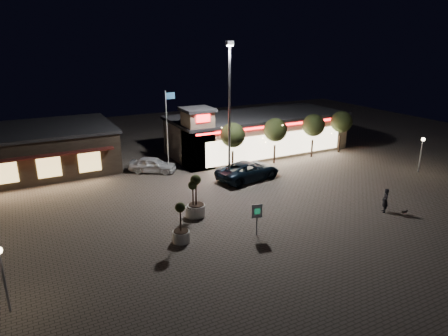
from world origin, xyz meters
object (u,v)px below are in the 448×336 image
pedestrian (385,201)px  valet_sign (257,214)px  planter_mid (181,230)px  pickup_truck (248,170)px  white_sedan (153,165)px  planter_left (196,203)px

pedestrian → valet_sign: (-10.55, 1.35, 0.61)m
pedestrian → planter_mid: bearing=-67.6°
pickup_truck → planter_mid: size_ratio=2.29×
pickup_truck → pedestrian: 12.33m
pickup_truck → valet_sign: (-5.18, -9.75, 0.67)m
white_sedan → pickup_truck: bearing=-95.4°
white_sedan → pedestrian: pedestrian is taller
planter_left → valet_sign: 5.21m
planter_mid → white_sedan: bearing=79.1°
pickup_truck → pedestrian: (5.37, -11.10, 0.06)m
pedestrian → planter_mid: size_ratio=0.68×
white_sedan → planter_left: bearing=-146.8°
pickup_truck → planter_mid: (-10.00, -8.28, -0.03)m
pickup_truck → valet_sign: 11.06m
pedestrian → valet_sign: valet_sign is taller
planter_left → pickup_truck: bearing=34.3°
planter_mid → planter_left: bearing=51.9°
valet_sign → white_sedan: bearing=97.4°
planter_left → pedestrian: bearing=-24.7°
pickup_truck → planter_left: 9.13m
pickup_truck → valet_sign: bearing=142.7°
white_sedan → pedestrian: bearing=-109.0°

